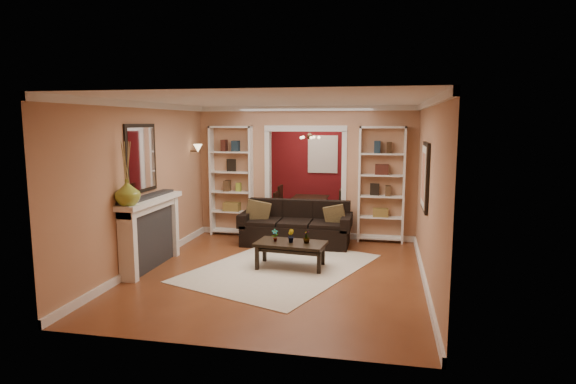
% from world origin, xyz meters
% --- Properties ---
extents(floor, '(8.00, 8.00, 0.00)m').
position_xyz_m(floor, '(0.00, 0.00, 0.00)').
color(floor, brown).
rests_on(floor, ground).
extents(ceiling, '(8.00, 8.00, 0.00)m').
position_xyz_m(ceiling, '(0.00, 0.00, 2.70)').
color(ceiling, white).
rests_on(ceiling, ground).
extents(wall_back, '(8.00, 0.00, 8.00)m').
position_xyz_m(wall_back, '(0.00, 4.00, 1.35)').
color(wall_back, tan).
rests_on(wall_back, ground).
extents(wall_front, '(8.00, 0.00, 8.00)m').
position_xyz_m(wall_front, '(0.00, -4.00, 1.35)').
color(wall_front, tan).
rests_on(wall_front, ground).
extents(wall_left, '(0.00, 8.00, 8.00)m').
position_xyz_m(wall_left, '(-2.25, 0.00, 1.35)').
color(wall_left, tan).
rests_on(wall_left, ground).
extents(wall_right, '(0.00, 8.00, 8.00)m').
position_xyz_m(wall_right, '(2.25, 0.00, 1.35)').
color(wall_right, tan).
rests_on(wall_right, ground).
extents(partition_wall, '(4.50, 0.15, 2.70)m').
position_xyz_m(partition_wall, '(0.00, 1.20, 1.35)').
color(partition_wall, tan).
rests_on(partition_wall, floor).
extents(red_back_panel, '(4.44, 0.04, 2.64)m').
position_xyz_m(red_back_panel, '(0.00, 3.97, 1.32)').
color(red_back_panel, maroon).
rests_on(red_back_panel, floor).
extents(dining_window, '(0.78, 0.03, 0.98)m').
position_xyz_m(dining_window, '(0.00, 3.93, 1.55)').
color(dining_window, '#8CA5CC').
rests_on(dining_window, wall_back).
extents(area_rug, '(3.22, 3.74, 0.01)m').
position_xyz_m(area_rug, '(-0.02, -1.11, 0.01)').
color(area_rug, beige).
rests_on(area_rug, floor).
extents(sofa, '(2.15, 0.93, 0.84)m').
position_xyz_m(sofa, '(-0.06, 0.45, 0.42)').
color(sofa, black).
rests_on(sofa, floor).
extents(pillow_left, '(0.48, 0.26, 0.46)m').
position_xyz_m(pillow_left, '(-0.83, 0.43, 0.64)').
color(pillow_left, brown).
rests_on(pillow_left, sofa).
extents(pillow_right, '(0.39, 0.11, 0.39)m').
position_xyz_m(pillow_right, '(0.70, 0.43, 0.60)').
color(pillow_right, brown).
rests_on(pillow_right, sofa).
extents(coffee_table, '(1.19, 0.73, 0.43)m').
position_xyz_m(coffee_table, '(0.13, -1.05, 0.21)').
color(coffee_table, black).
rests_on(coffee_table, floor).
extents(plant_left, '(0.13, 0.11, 0.21)m').
position_xyz_m(plant_left, '(-0.13, -1.05, 0.53)').
color(plant_left, '#336626').
rests_on(plant_left, coffee_table).
extents(plant_center, '(0.14, 0.15, 0.21)m').
position_xyz_m(plant_center, '(0.13, -1.05, 0.54)').
color(plant_center, '#336626').
rests_on(plant_center, coffee_table).
extents(plant_right, '(0.14, 0.14, 0.20)m').
position_xyz_m(plant_right, '(0.39, -1.05, 0.53)').
color(plant_right, '#336626').
rests_on(plant_right, coffee_table).
extents(bookshelf_left, '(0.90, 0.30, 2.30)m').
position_xyz_m(bookshelf_left, '(-1.55, 1.03, 1.15)').
color(bookshelf_left, white).
rests_on(bookshelf_left, floor).
extents(bookshelf_right, '(0.90, 0.30, 2.30)m').
position_xyz_m(bookshelf_right, '(1.55, 1.03, 1.15)').
color(bookshelf_right, white).
rests_on(bookshelf_right, floor).
extents(fireplace, '(0.32, 1.70, 1.16)m').
position_xyz_m(fireplace, '(-2.09, -1.50, 0.58)').
color(fireplace, white).
rests_on(fireplace, floor).
extents(vase, '(0.48, 0.48, 0.39)m').
position_xyz_m(vase, '(-2.09, -2.20, 1.35)').
color(vase, olive).
rests_on(vase, fireplace).
extents(mirror, '(0.03, 0.95, 1.10)m').
position_xyz_m(mirror, '(-2.23, -1.50, 1.80)').
color(mirror, silver).
rests_on(mirror, wall_left).
extents(wall_sconce, '(0.18, 0.18, 0.22)m').
position_xyz_m(wall_sconce, '(-2.15, 0.55, 1.83)').
color(wall_sconce, '#FFE0A5').
rests_on(wall_sconce, wall_left).
extents(framed_art, '(0.04, 0.85, 1.05)m').
position_xyz_m(framed_art, '(2.21, -1.00, 1.55)').
color(framed_art, black).
rests_on(framed_art, wall_right).
extents(dining_table, '(1.55, 0.87, 0.55)m').
position_xyz_m(dining_table, '(-0.16, 2.71, 0.27)').
color(dining_table, black).
rests_on(dining_table, floor).
extents(dining_chair_nw, '(0.49, 0.49, 0.76)m').
position_xyz_m(dining_chair_nw, '(-0.71, 2.41, 0.38)').
color(dining_chair_nw, black).
rests_on(dining_chair_nw, floor).
extents(dining_chair_ne, '(0.52, 0.52, 0.87)m').
position_xyz_m(dining_chair_ne, '(0.39, 2.41, 0.44)').
color(dining_chair_ne, black).
rests_on(dining_chair_ne, floor).
extents(dining_chair_sw, '(0.49, 0.49, 0.84)m').
position_xyz_m(dining_chair_sw, '(-0.71, 3.01, 0.42)').
color(dining_chair_sw, black).
rests_on(dining_chair_sw, floor).
extents(dining_chair_se, '(0.52, 0.52, 0.79)m').
position_xyz_m(dining_chair_se, '(0.39, 3.01, 0.39)').
color(dining_chair_se, black).
rests_on(dining_chair_se, floor).
extents(chandelier, '(0.50, 0.50, 0.30)m').
position_xyz_m(chandelier, '(0.00, 2.70, 2.02)').
color(chandelier, '#3D2B1B').
rests_on(chandelier, ceiling).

